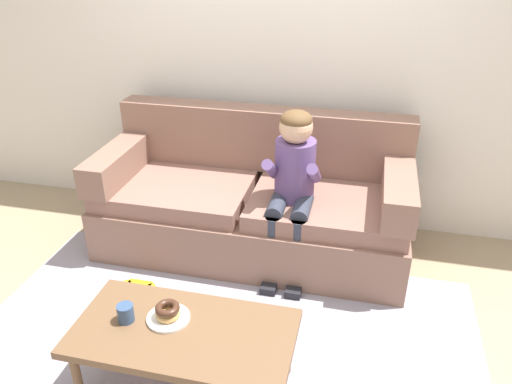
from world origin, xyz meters
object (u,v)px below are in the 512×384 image
(couch, at_px, (254,203))
(donut, at_px, (168,314))
(coffee_table, at_px, (184,336))
(person_child, at_px, (293,179))
(toy_controller, at_px, (139,287))
(mug, at_px, (126,313))

(couch, xyz_separation_m, donut, (-0.11, -1.31, 0.08))
(coffee_table, relative_size, person_child, 0.96)
(couch, distance_m, toy_controller, 0.97)
(coffee_table, relative_size, toy_controller, 4.67)
(coffee_table, bearing_deg, donut, 151.08)
(couch, xyz_separation_m, toy_controller, (-0.59, -0.70, -0.32))
(mug, bearing_deg, toy_controller, 113.43)
(donut, bearing_deg, couch, 85.23)
(couch, xyz_separation_m, mug, (-0.30, -1.37, 0.09))
(couch, distance_m, donut, 1.32)
(person_child, bearing_deg, toy_controller, -151.27)
(couch, xyz_separation_m, coffee_table, (-0.01, -1.37, 0.01))
(person_child, height_order, mug, person_child)
(couch, distance_m, person_child, 0.49)
(mug, bearing_deg, coffee_table, 0.32)
(mug, bearing_deg, donut, 15.75)
(donut, relative_size, mug, 1.33)
(person_child, distance_m, donut, 1.21)
(toy_controller, bearing_deg, person_child, -4.47)
(couch, height_order, person_child, person_child)
(person_child, relative_size, mug, 12.24)
(toy_controller, bearing_deg, coffee_table, -82.21)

